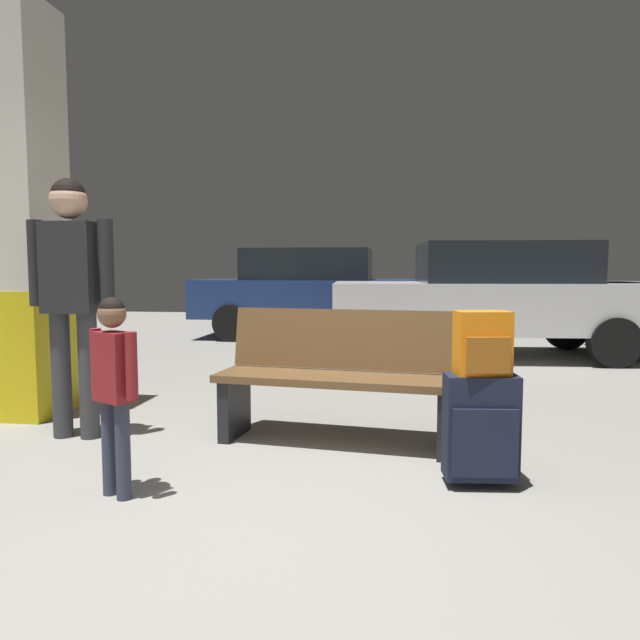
% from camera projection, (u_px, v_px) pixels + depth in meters
% --- Properties ---
extents(ground_plane, '(18.00, 18.00, 0.10)m').
position_uv_depth(ground_plane, '(336.00, 381.00, 6.40)').
color(ground_plane, gray).
extents(structural_pillar, '(0.57, 0.57, 3.19)m').
position_uv_depth(structural_pillar, '(18.00, 215.00, 4.57)').
color(structural_pillar, yellow).
rests_on(structural_pillar, ground_plane).
extents(bench, '(1.66, 0.73, 0.89)m').
position_uv_depth(bench, '(338.00, 377.00, 3.94)').
color(bench, brown).
rests_on(bench, ground_plane).
extents(suitcase, '(0.40, 0.26, 0.60)m').
position_uv_depth(suitcase, '(481.00, 427.00, 3.13)').
color(suitcase, '#191E33').
rests_on(suitcase, ground_plane).
extents(backpack_bright, '(0.30, 0.23, 0.34)m').
position_uv_depth(backpack_bright, '(483.00, 344.00, 3.09)').
color(backpack_bright, orange).
rests_on(backpack_bright, suitcase).
extents(child, '(0.32, 0.26, 1.03)m').
position_uv_depth(child, '(114.00, 375.00, 2.95)').
color(child, '#33384C').
rests_on(child, ground_plane).
extents(adult, '(0.61, 0.25, 1.77)m').
position_uv_depth(adult, '(71.00, 280.00, 3.97)').
color(adult, '#38383D').
rests_on(adult, ground_plane).
extents(parked_car_far, '(4.10, 1.81, 1.51)m').
position_uv_depth(parked_car_far, '(315.00, 290.00, 10.04)').
color(parked_car_far, navy).
rests_on(parked_car_far, ground_plane).
extents(parked_car_near, '(4.21, 2.02, 1.51)m').
position_uv_depth(parked_car_near, '(492.00, 296.00, 7.77)').
color(parked_car_near, silver).
rests_on(parked_car_near, ground_plane).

